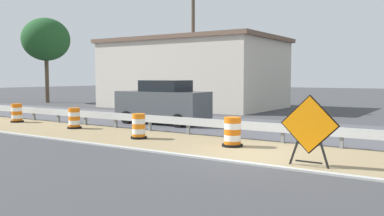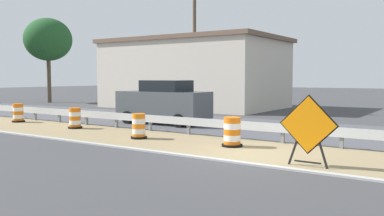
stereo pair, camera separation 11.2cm
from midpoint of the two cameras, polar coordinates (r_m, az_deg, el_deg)
The scene contains 14 objects.
ground_plane at distance 12.74m, azimuth 9.00°, elevation -6.49°, with size 160.00×160.00×0.00m, color #3D3D3F.
median_dirt_strip at distance 13.49m, azimuth 10.49°, elevation -5.90°, with size 4.05×120.00×0.01m, color #8E7A56.
far_lane_asphalt at distance 18.76m, azimuth 17.36°, elevation -3.16°, with size 7.26×120.00×0.00m, color #4C4C51.
curb_near_edge at distance 11.60m, azimuth 6.28°, elevation -7.52°, with size 0.20×120.00×0.11m, color #ADADA8.
guardrail_median at distance 16.47m, azimuth 2.53°, elevation -2.17°, with size 0.18×45.07×0.71m.
warning_sign_diamond at distance 11.33m, azimuth 16.01°, elevation -2.61°, with size 0.07×1.59×1.93m.
traffic_barrel_nearest at distance 14.20m, azimuth 5.78°, elevation -3.50°, with size 0.72×0.72×1.01m.
traffic_barrel_close at distance 16.08m, azimuth -7.15°, elevation -2.67°, with size 0.63×0.63×0.97m.
traffic_barrel_mid at distance 19.82m, azimuth -15.68°, elevation -1.50°, with size 0.65×0.65×0.95m.
traffic_barrel_far at distance 23.57m, azimuth -22.72°, elevation -0.74°, with size 0.66×0.66×0.97m.
car_trailing_far_lane at distance 21.00m, azimuth -3.76°, elevation 0.83°, with size 2.26×4.81×2.21m.
roadside_shop_near at distance 32.44m, azimuth 0.44°, elevation 4.82°, with size 8.61×13.42×5.30m.
utility_pole_near at distance 28.25m, azimuth 0.45°, elevation 9.29°, with size 0.24×1.80×9.33m.
tree_roadside at distance 40.73m, azimuth -19.17°, elevation 8.89°, with size 4.34×4.34×7.77m.
Camera 2 is at (-11.34, -5.28, 2.38)m, focal length 38.66 mm.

